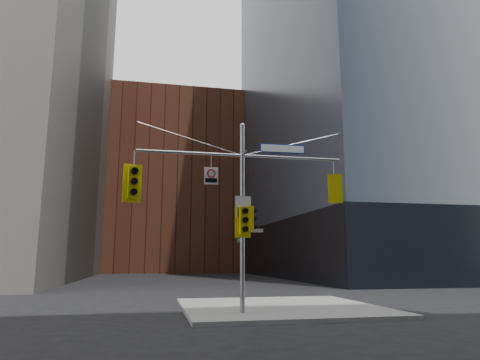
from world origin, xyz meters
name	(u,v)px	position (x,y,z in m)	size (l,w,h in m)	color
ground	(256,325)	(0.00, 0.00, 0.00)	(160.00, 160.00, 0.00)	black
sidewalk_corner	(280,307)	(2.00, 4.00, 0.07)	(8.00, 8.00, 0.15)	gray
podium_ne	(422,250)	(28.00, 32.00, 3.00)	(36.40, 36.40, 6.00)	black
brick_midrise	(174,186)	(0.00, 58.00, 14.00)	(26.00, 20.00, 28.00)	brown
signal_assembly	(242,196)	(0.00, 1.99, 4.42)	(8.00, 0.80, 7.30)	#92959A
traffic_light_west_arm	(133,182)	(-4.05, 2.01, 4.80)	(0.67, 0.61, 1.41)	yellow
traffic_light_east_arm	(334,189)	(3.76, 1.99, 4.80)	(0.54, 0.50, 1.16)	yellow
traffic_light_pole_side	(251,219)	(0.32, 2.01, 3.56)	(0.39, 0.34, 0.94)	yellow
traffic_light_pole_front	(244,220)	(0.00, 1.73, 3.46)	(0.60, 0.48, 1.25)	yellow
street_sign_blade	(283,149)	(1.63, 2.00, 6.35)	(1.85, 0.08, 0.36)	navy
regulatory_sign_arm	(211,175)	(-1.21, 1.97, 5.17)	(0.53, 0.07, 0.67)	silver
regulatory_sign_pole	(243,207)	(0.00, 1.88, 3.98)	(0.61, 0.05, 0.79)	silver
street_blade_ew	(254,231)	(0.45, 2.00, 3.12)	(0.69, 0.10, 0.14)	silver
street_blade_ns	(240,240)	(0.00, 2.45, 2.77)	(0.06, 0.76, 0.15)	#145926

